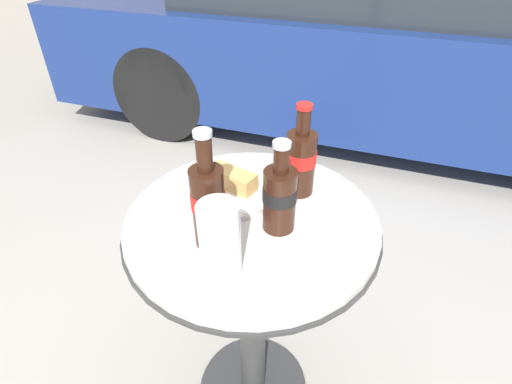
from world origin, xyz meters
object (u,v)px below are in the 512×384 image
at_px(cola_bottle_left, 301,160).
at_px(cola_bottle_center, 209,203).
at_px(cola_bottle_right, 280,196).
at_px(bistro_table, 252,281).
at_px(parked_car, 386,33).
at_px(lunch_plate_near, 231,187).
at_px(drinking_glass, 222,244).

distance_m(cola_bottle_left, cola_bottle_center, 0.27).
distance_m(cola_bottle_left, cola_bottle_right, 0.14).
distance_m(bistro_table, cola_bottle_left, 0.34).
distance_m(cola_bottle_center, parked_car, 2.42).
relative_size(bistro_table, lunch_plate_near, 3.47).
bearing_deg(cola_bottle_center, bistro_table, 62.84).
distance_m(bistro_table, lunch_plate_near, 0.25).
bearing_deg(parked_car, drinking_glass, -93.06).
bearing_deg(bistro_table, drinking_glass, -88.77).
relative_size(cola_bottle_left, drinking_glass, 1.45).
bearing_deg(cola_bottle_center, drinking_glass, -50.70).
relative_size(drinking_glass, lunch_plate_near, 0.72).
xyz_separation_m(cola_bottle_left, drinking_glass, (-0.07, -0.30, -0.02)).
height_order(cola_bottle_left, drinking_glass, cola_bottle_left).
relative_size(drinking_glass, parked_car, 0.04).
xyz_separation_m(cola_bottle_center, lunch_plate_near, (-0.03, 0.17, -0.09)).
relative_size(cola_bottle_center, lunch_plate_near, 1.19).
distance_m(cola_bottle_right, drinking_glass, 0.17).
height_order(bistro_table, cola_bottle_right, cola_bottle_right).
bearing_deg(cola_bottle_left, lunch_plate_near, -157.81).
bearing_deg(drinking_glass, parked_car, 86.94).
distance_m(drinking_glass, lunch_plate_near, 0.26).
bearing_deg(lunch_plate_near, drinking_glass, -71.23).
xyz_separation_m(bistro_table, drinking_glass, (0.00, -0.17, 0.28)).
relative_size(cola_bottle_right, parked_car, 0.05).
bearing_deg(cola_bottle_center, parked_car, 85.53).
bearing_deg(cola_bottle_right, parked_car, 88.25).
distance_m(bistro_table, parked_car, 2.31).
xyz_separation_m(drinking_glass, lunch_plate_near, (-0.08, 0.24, -0.06)).
xyz_separation_m(cola_bottle_center, drinking_glass, (0.06, -0.07, -0.03)).
xyz_separation_m(cola_bottle_left, lunch_plate_near, (-0.15, -0.06, -0.07)).
height_order(bistro_table, lunch_plate_near, lunch_plate_near).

